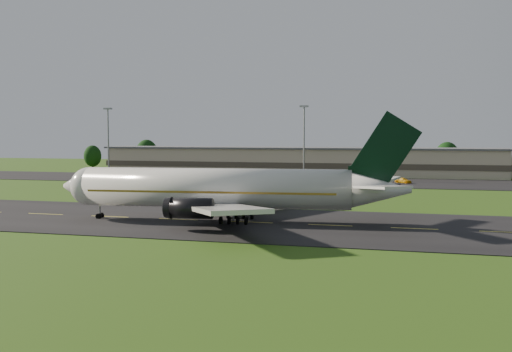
% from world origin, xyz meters
% --- Properties ---
extents(ground, '(360.00, 360.00, 0.00)m').
position_xyz_m(ground, '(0.00, 0.00, 0.00)').
color(ground, '#294C13').
rests_on(ground, ground).
extents(taxiway, '(220.00, 30.00, 0.10)m').
position_xyz_m(taxiway, '(0.00, 0.00, 0.05)').
color(taxiway, black).
rests_on(taxiway, ground).
extents(apron, '(260.00, 30.00, 0.10)m').
position_xyz_m(apron, '(0.00, 72.00, 0.05)').
color(apron, black).
rests_on(apron, ground).
extents(airliner, '(51.25, 41.97, 15.57)m').
position_xyz_m(airliner, '(6.60, 0.08, 4.66)').
color(airliner, silver).
rests_on(airliner, ground).
extents(terminal, '(145.00, 16.00, 8.40)m').
position_xyz_m(terminal, '(6.40, 96.18, 3.99)').
color(terminal, tan).
rests_on(terminal, ground).
extents(light_mast_west, '(2.40, 1.20, 20.35)m').
position_xyz_m(light_mast_west, '(-55.00, 80.00, 12.74)').
color(light_mast_west, gray).
rests_on(light_mast_west, ground).
extents(light_mast_centre, '(2.40, 1.20, 20.35)m').
position_xyz_m(light_mast_centre, '(5.00, 80.00, 12.74)').
color(light_mast_centre, gray).
rests_on(light_mast_centre, ground).
extents(tree_line, '(198.63, 9.46, 10.53)m').
position_xyz_m(tree_line, '(32.59, 106.08, 5.12)').
color(tree_line, black).
rests_on(tree_line, ground).
extents(service_vehicle_a, '(3.38, 4.11, 1.32)m').
position_xyz_m(service_vehicle_a, '(-15.90, 74.47, 0.76)').
color(service_vehicle_a, '#C37B0B').
rests_on(service_vehicle_a, apron).
extents(service_vehicle_b, '(3.74, 2.12, 1.17)m').
position_xyz_m(service_vehicle_b, '(-5.06, 70.57, 0.68)').
color(service_vehicle_b, maroon).
rests_on(service_vehicle_b, apron).
extents(service_vehicle_c, '(2.28, 4.85, 1.34)m').
position_xyz_m(service_vehicle_c, '(28.18, 66.82, 0.77)').
color(service_vehicle_c, silver).
rests_on(service_vehicle_c, apron).
extents(service_vehicle_d, '(4.66, 4.27, 1.31)m').
position_xyz_m(service_vehicle_d, '(31.84, 71.20, 0.75)').
color(service_vehicle_d, '#E9A90D').
rests_on(service_vehicle_d, apron).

